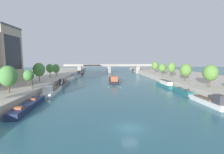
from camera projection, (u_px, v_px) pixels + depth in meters
name	position (u px, v px, depth m)	size (l,w,h in m)	color
ground_plane	(130.00, 128.00, 25.50)	(400.00, 400.00, 0.00)	#2D6070
quay_left	(29.00, 79.00, 77.81)	(36.00, 170.00, 2.40)	#B7AD9E
quay_right	(191.00, 78.00, 82.09)	(36.00, 170.00, 2.40)	#B7AD9E
barge_midriver	(114.00, 80.00, 78.08)	(4.68, 24.11, 3.45)	black
wake_behind_barge	(114.00, 87.00, 63.60)	(5.60, 5.94, 0.03)	#A0CCD6
moored_boat_left_second	(28.00, 106.00, 35.09)	(3.08, 15.20, 2.40)	#1E284C
moored_boat_left_end	(52.00, 91.00, 50.41)	(3.15, 14.27, 3.15)	silver
moored_boat_left_lone	(64.00, 83.00, 66.67)	(2.55, 11.73, 3.20)	gray
moored_boat_left_far	(71.00, 79.00, 82.29)	(2.80, 13.16, 2.37)	silver
moored_boat_left_downstream	(77.00, 75.00, 98.57)	(3.21, 15.85, 3.16)	silver
moored_boat_left_near	(82.00, 73.00, 116.17)	(2.55, 13.07, 2.73)	maroon
moored_boat_right_upstream	(208.00, 101.00, 38.27)	(2.45, 12.40, 3.22)	silver
moored_boat_right_gap_after	(183.00, 91.00, 51.18)	(2.13, 10.89, 2.41)	#23666B
moored_boat_right_far	(165.00, 84.00, 63.65)	(2.85, 13.29, 2.61)	#23666B
tree_left_far	(8.00, 76.00, 40.47)	(4.34, 4.34, 6.95)	brown
tree_left_third	(28.00, 75.00, 50.43)	(3.43, 3.43, 5.24)	brown
tree_left_nearest	(39.00, 70.00, 61.26)	(4.41, 4.41, 7.18)	brown
tree_left_second	(50.00, 68.00, 73.92)	(3.40, 3.40, 6.43)	brown
tree_left_midway	(56.00, 69.00, 83.02)	(3.65, 3.65, 6.09)	brown
tree_right_past_mid	(210.00, 73.00, 48.30)	(4.36, 4.36, 6.90)	brown
tree_right_midway	(186.00, 70.00, 62.66)	(4.39, 4.39, 6.80)	brown
tree_right_second	(171.00, 67.00, 75.28)	(3.82, 3.82, 7.13)	brown
tree_right_far	(162.00, 68.00, 87.90)	(4.19, 4.19, 6.06)	brown
tree_right_distant	(155.00, 66.00, 101.81)	(4.25, 4.25, 6.94)	brown
lamppost_left_bank	(32.00, 81.00, 45.47)	(0.28, 0.28, 4.45)	black
bridge_far	(109.00, 67.00, 125.60)	(69.78, 4.40, 7.06)	gray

